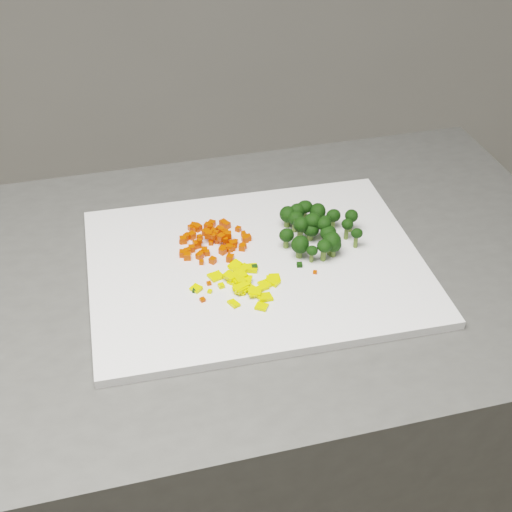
{
  "coord_description": "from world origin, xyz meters",
  "views": [
    {
      "loc": [
        0.2,
        -0.18,
        1.51
      ],
      "look_at": [
        0.3,
        0.59,
        0.92
      ],
      "focal_mm": 50.0,
      "sensor_mm": 36.0,
      "label": 1
    }
  ],
  "objects": [
    {
      "name": "pepper_chunk_14",
      "position": [
        0.29,
        0.57,
        0.91
      ],
      "size": [
        0.01,
        0.01,
        0.0
      ],
      "primitive_type": "cube",
      "rotation": [
        -0.01,
        -0.07,
        1.49
      ],
      "color": "yellow",
      "rests_on": "pepper_pile"
    },
    {
      "name": "carrot_cube_49",
      "position": [
        0.26,
        0.65,
        0.92
      ],
      "size": [
        0.01,
        0.01,
        0.01
      ],
      "primitive_type": "cube",
      "rotation": [
        0.0,
        0.0,
        3.12
      ],
      "color": "red",
      "rests_on": "carrot_pile"
    },
    {
      "name": "carrot_cube_3",
      "position": [
        0.22,
        0.63,
        0.92
      ],
      "size": [
        0.01,
        0.01,
        0.01
      ],
      "primitive_type": "cube",
      "rotation": [
        0.0,
        0.0,
        0.36
      ],
      "color": "red",
      "rests_on": "carrot_pile"
    },
    {
      "name": "pepper_chunk_21",
      "position": [
        0.31,
        0.55,
        0.91
      ],
      "size": [
        0.02,
        0.01,
        0.01
      ],
      "primitive_type": "cube",
      "rotation": [
        -0.03,
        -0.03,
        3.0
      ],
      "color": "yellow",
      "rests_on": "pepper_pile"
    },
    {
      "name": "carrot_cube_33",
      "position": [
        0.26,
        0.63,
        0.92
      ],
      "size": [
        0.01,
        0.01,
        0.01
      ],
      "primitive_type": "cube",
      "rotation": [
        0.0,
        0.0,
        1.52
      ],
      "color": "red",
      "rests_on": "carrot_pile"
    },
    {
      "name": "carrot_cube_62",
      "position": [
        0.29,
        0.64,
        0.92
      ],
      "size": [
        0.01,
        0.01,
        0.01
      ],
      "primitive_type": "cube",
      "rotation": [
        0.0,
        0.0,
        0.14
      ],
      "color": "red",
      "rests_on": "carrot_pile"
    },
    {
      "name": "stray_bit_0",
      "position": [
        0.23,
        0.55,
        0.91
      ],
      "size": [
        0.01,
        0.01,
        0.0
      ],
      "primitive_type": "cube",
      "rotation": [
        0.0,
        0.0,
        1.79
      ],
      "color": "red",
      "rests_on": "cutting_board"
    },
    {
      "name": "carrot_cube_20",
      "position": [
        0.23,
        0.62,
        0.92
      ],
      "size": [
        0.01,
        0.01,
        0.01
      ],
      "primitive_type": "cube",
      "rotation": [
        0.0,
        0.0,
        1.47
      ],
      "color": "red",
      "rests_on": "carrot_pile"
    },
    {
      "name": "pepper_chunk_12",
      "position": [
        0.27,
        0.53,
        0.92
      ],
      "size": [
        0.02,
        0.02,
        0.01
      ],
      "primitive_type": "cube",
      "rotation": [
        0.05,
        -0.14,
        1.09
      ],
      "color": "yellow",
      "rests_on": "pepper_pile"
    },
    {
      "name": "carrot_cube_9",
      "position": [
        0.26,
        0.59,
        0.92
      ],
      "size": [
        0.01,
        0.01,
        0.01
      ],
      "primitive_type": "cube",
      "rotation": [
        0.0,
        0.0,
        2.78
      ],
      "color": "red",
      "rests_on": "carrot_pile"
    },
    {
      "name": "stray_bit_10",
      "position": [
        0.25,
        0.54,
        0.91
      ],
      "size": [
        0.01,
        0.01,
        0.01
      ],
      "primitive_type": "cube",
      "rotation": [
        0.0,
        0.0,
        1.88
      ],
      "color": "yellow",
      "rests_on": "cutting_board"
    },
    {
      "name": "stray_bit_2",
      "position": [
        0.36,
        0.57,
        0.91
      ],
      "size": [
        0.01,
        0.01,
        0.01
      ],
      "primitive_type": "cube",
      "rotation": [
        0.0,
        0.0,
        1.51
      ],
      "color": "black",
      "rests_on": "cutting_board"
    },
    {
      "name": "carrot_cube_27",
      "position": [
        0.21,
        0.67,
        0.92
      ],
      "size": [
        0.01,
        0.01,
        0.01
      ],
      "primitive_type": "cube",
      "rotation": [
        0.0,
        0.0,
        2.02
      ],
      "color": "red",
      "rests_on": "carrot_pile"
    },
    {
      "name": "carrot_cube_37",
      "position": [
        0.21,
        0.62,
        0.92
      ],
      "size": [
        0.01,
        0.01,
        0.01
      ],
      "primitive_type": "cube",
      "rotation": [
        0.0,
        0.0,
        1.86
      ],
      "color": "red",
      "rests_on": "carrot_pile"
    },
    {
      "name": "broccoli_floret_14",
      "position": [
        0.38,
        0.63,
        0.94
      ],
      "size": [
        0.03,
        0.03,
        0.03
      ],
      "primitive_type": null,
      "color": "black",
      "rests_on": "broccoli_pile"
    },
    {
      "name": "carrot_cube_6",
      "position": [
        0.24,
        0.64,
        0.92
      ],
      "size": [
        0.01,
        0.01,
        0.01
      ],
      "primitive_type": "cube",
      "rotation": [
        0.0,
        0.0,
        1.1
      ],
      "color": "red",
      "rests_on": "carrot_pile"
    },
    {
      "name": "broccoli_floret_10",
      "position": [
        0.4,
        0.67,
        0.93
      ],
      "size": [
        0.03,
        0.03,
        0.03
      ],
      "primitive_type": null,
      "color": "black",
      "rests_on": "broccoli_pile"
    },
    {
      "name": "broccoli_floret_8",
      "position": [
        0.44,
        0.65,
        0.93
      ],
      "size": [
        0.03,
        0.03,
        0.03
      ],
      "primitive_type": null,
      "color": "black",
      "rests_on": "broccoli_pile"
    },
    {
      "name": "broccoli_floret_7",
      "position": [
        0.38,
        0.68,
        0.93
      ],
      "size": [
        0.03,
        0.03,
        0.03
      ],
      "primitive_type": null,
      "color": "black",
      "rests_on": "broccoli_pile"
    },
    {
      "name": "carrot_cube_39",
      "position": [
        0.22,
        0.68,
        0.92
      ],
      "size": [
        0.01,
        0.01,
        0.01
      ],
      "primitive_type": "cube",
      "rotation": [
        0.0,
        0.0,
        2.75
      ],
      "color": "red",
      "rests_on": "carrot_pile"
    },
    {
      "name": "counter_block",
      "position": [
        0.33,
        0.6,
        0.45
      ],
      "size": [
        0.97,
        0.74,
        0.9
      ],
      "primitive_type": "cube",
      "rotation": [
        0.0,
        0.0,
        0.13
      ],
      "color": "#494A47",
      "rests_on": "ground"
    },
    {
      "name": "carrot_cube_28",
      "position": [
        0.27,
        0.63,
        0.92
      ],
      "size": [
        0.01,
        0.01,
        0.01
      ],
      "primitive_type": "cube",
      "rotation": [
        0.0,
        0.0,
        2.83
      ],
      "color": "red",
      "rests_on": "carrot_pile"
    },
    {
      "name": "stray_bit_9",
      "position": [
        0.22,
        0.51,
        0.91
      ],
      "size": [
        0.01,
        0.01,
        0.0
      ],
      "primitive_type": "cube",
      "rotation": [
        0.0,
        0.0,
        2.02
      ],
      "color": "red",
      "rests_on": "cutting_board"
    },
    {
      "name": "broccoli_floret_15",
      "position": [
        0.4,
        0.62,
        0.93
      ],
      "size": [
        0.03,
        0.03,
        0.03
      ],
      "primitive_type": null,
      "color": "black",
      "rests_on": "broccoli_pile"
    },
    {
      "name": "pepper_chunk_20",
      "position": [
        0.27,
        0.54,
        0.92
      ],
      "size": [
        0.02,
        0.02,
        0.01
      ],
      "primitive_type": "cube",
      "rotation": [
        -0.14,
        0.11,
        0.25
      ],
      "color": "yellow",
      "rests_on": "pepper_pile"
    },
    {
      "name": "broccoli_floret_0",
      "position": [
        0.4,
        0.59,
        0.93
      ],
      "size": [
        0.04,
        0.04,
        0.03
      ],
      "primitive_type": null,
      "color": "black",
      "rests_on": "broccoli_pile"
    },
    {
      "name": "pepper_chunk_10",
      "position": [
        0.3,
        0.51,
        0.91
      ],
      "size": [
        0.02,
        0.02,
        0.01
      ],
      "primitive_type": "cube",
      "rotation": [
        -0.13,
        0.12,
        0.16
      ],
      "color": "yellow",
      "rests_on": "pepper_pile"
    },
    {
      "name": "stray_bit_4",
      "position": [
        0.27,
        0.59,
        0.91
      ],
      "size": [
        0.01,
        0.01,
        0.0
      ],
      "primitive_type": "cube",
      "rotation": [
        0.0,
        0.0,
        3.05
      ],
      "color": "red",
      "rests_on": "cutting_board"
    },
    {
      "name": "pepper_chunk_0",
      "position": [
        0.27,
        0.54,
        0.92
      ],
      "size": [
        0.02,
        0.02,
        0.01
      ],
      "primitive_type": "cube",
      "rotation": [
        0.14,
        0.0,
        1.93
      ],
      "color": "yellow",
      "rests_on": "pepper_pile"
    },
    {
      "name": "pepper_chunk_25",
      "position": [
        0.28,
        0.54,
        0.91
      ],
      "size": [
        0.02,
        0.02,
        0.01
      ],
      "primitive_type": "cube",
      "rotation": [
        -0.04,
        0.12,
        1.44
      ],
      "color": "yellow",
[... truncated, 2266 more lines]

